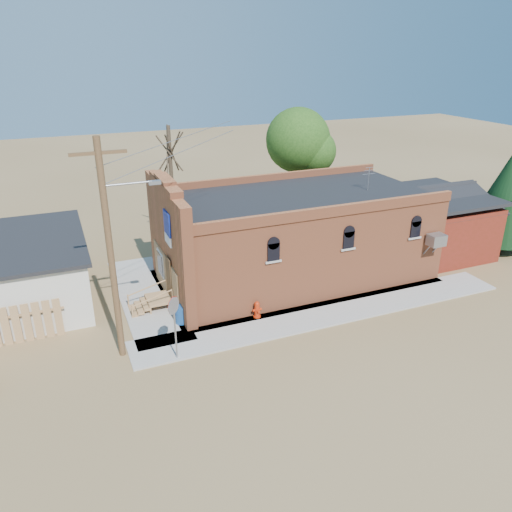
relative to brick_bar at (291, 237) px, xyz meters
name	(u,v)px	position (x,y,z in m)	size (l,w,h in m)	color
ground	(310,329)	(-1.64, -5.49, -2.34)	(120.00, 120.00, 0.00)	brown
sidewalk_south	(329,313)	(-0.14, -4.59, -2.30)	(19.00, 2.20, 0.08)	#9E9991
sidewalk_west	(146,296)	(-7.94, 0.51, -2.30)	(2.60, 10.00, 0.08)	#9E9991
brick_bar	(291,237)	(0.00, 0.00, 0.00)	(16.40, 7.97, 6.30)	#C1623B
red_shed	(435,216)	(9.86, 0.01, -0.07)	(5.40, 6.40, 4.30)	#5F1E10
wood_fence	(0,328)	(-14.44, -1.69, -1.44)	(5.20, 0.10, 1.80)	#9C7246
utility_pole	(111,248)	(-9.79, -4.29, 2.43)	(3.12, 0.26, 9.00)	#492D1D
tree_bare_near	(170,151)	(-4.64, 7.51, 3.62)	(2.80, 2.80, 7.65)	#473928
tree_leafy	(298,140)	(4.36, 8.01, 3.59)	(4.40, 4.40, 8.15)	#473928
evergreen_tree	(509,192)	(13.86, -1.49, 1.37)	(3.60, 3.60, 6.50)	#473928
fire_hydrant	(257,309)	(-3.53, -3.70, -1.86)	(0.47, 0.44, 0.81)	#BA260A
stop_sign	(174,312)	(-7.82, -5.49, -0.12)	(0.57, 0.59, 2.78)	gray
trash_barrel	(181,315)	(-6.94, -2.83, -1.84)	(0.55, 0.55, 0.84)	navy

